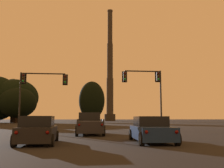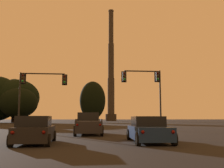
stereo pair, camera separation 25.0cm
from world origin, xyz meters
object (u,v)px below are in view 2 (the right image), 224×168
at_px(smokestack, 111,76).
at_px(hatchback_left_lane_second, 35,131).
at_px(pickup_truck_center_lane_front, 88,124).
at_px(traffic_light_overhead_right, 148,85).
at_px(sedan_right_lane_second, 148,130).
at_px(traffic_light_overhead_left, 35,86).

bearing_deg(smokestack, hatchback_left_lane_second, -97.32).
height_order(pickup_truck_center_lane_front, traffic_light_overhead_right, traffic_light_overhead_right).
xyz_separation_m(sedan_right_lane_second, smokestack, (7.91, 108.88, 20.67)).
bearing_deg(hatchback_left_lane_second, sedan_right_lane_second, 1.52).
bearing_deg(traffic_light_overhead_right, traffic_light_overhead_left, 173.78).
relative_size(sedan_right_lane_second, traffic_light_overhead_left, 0.74).
bearing_deg(traffic_light_overhead_right, pickup_truck_center_lane_front, -136.71).
bearing_deg(traffic_light_overhead_right, hatchback_left_lane_second, -123.59).
bearing_deg(traffic_light_overhead_left, pickup_truck_center_lane_front, -52.18).
relative_size(traffic_light_overhead_right, smokestack, 0.12).
height_order(sedan_right_lane_second, pickup_truck_center_lane_front, pickup_truck_center_lane_front).
xyz_separation_m(hatchback_left_lane_second, traffic_light_overhead_left, (-3.08, 15.56, 4.23)).
bearing_deg(hatchback_left_lane_second, pickup_truck_center_lane_front, 68.47).
bearing_deg(traffic_light_overhead_left, hatchback_left_lane_second, -78.81).
height_order(hatchback_left_lane_second, pickup_truck_center_lane_front, pickup_truck_center_lane_front).
relative_size(hatchback_left_lane_second, traffic_light_overhead_left, 0.65).
relative_size(pickup_truck_center_lane_front, traffic_light_overhead_right, 0.83).
relative_size(hatchback_left_lane_second, traffic_light_overhead_right, 0.63).
bearing_deg(smokestack, sedan_right_lane_second, -94.15).
xyz_separation_m(sedan_right_lane_second, traffic_light_overhead_right, (3.31, 13.82, 4.36)).
bearing_deg(pickup_truck_center_lane_front, traffic_light_overhead_left, 127.46).
bearing_deg(hatchback_left_lane_second, smokestack, 80.61).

